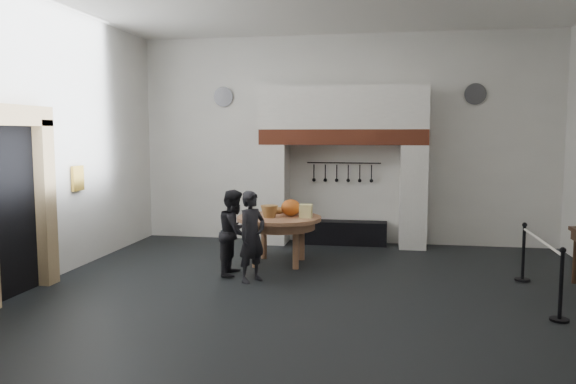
% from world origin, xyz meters
% --- Properties ---
extents(floor, '(9.00, 8.00, 0.02)m').
position_xyz_m(floor, '(0.00, 0.00, 0.00)').
color(floor, black).
rests_on(floor, ground).
extents(wall_back, '(9.00, 0.02, 4.50)m').
position_xyz_m(wall_back, '(0.00, 4.00, 2.25)').
color(wall_back, silver).
rests_on(wall_back, floor).
extents(wall_front, '(9.00, 0.02, 4.50)m').
position_xyz_m(wall_front, '(0.00, -4.00, 2.25)').
color(wall_front, silver).
rests_on(wall_front, floor).
extents(wall_left, '(0.02, 8.00, 4.50)m').
position_xyz_m(wall_left, '(-4.50, 0.00, 2.25)').
color(wall_left, silver).
rests_on(wall_left, floor).
extents(chimney_pier_left, '(0.55, 0.70, 2.15)m').
position_xyz_m(chimney_pier_left, '(-1.48, 3.65, 1.07)').
color(chimney_pier_left, silver).
rests_on(chimney_pier_left, floor).
extents(chimney_pier_right, '(0.55, 0.70, 2.15)m').
position_xyz_m(chimney_pier_right, '(1.48, 3.65, 1.07)').
color(chimney_pier_right, silver).
rests_on(chimney_pier_right, floor).
extents(hearth_brick_band, '(3.50, 0.72, 0.32)m').
position_xyz_m(hearth_brick_band, '(0.00, 3.65, 2.31)').
color(hearth_brick_band, '#9E442B').
rests_on(hearth_brick_band, chimney_pier_left).
extents(chimney_hood, '(3.50, 0.70, 0.90)m').
position_xyz_m(chimney_hood, '(0.00, 3.65, 2.92)').
color(chimney_hood, silver).
rests_on(chimney_hood, hearth_brick_band).
extents(iron_range, '(1.90, 0.45, 0.50)m').
position_xyz_m(iron_range, '(0.00, 3.72, 0.25)').
color(iron_range, black).
rests_on(iron_range, floor).
extents(utensil_rail, '(1.60, 0.02, 0.02)m').
position_xyz_m(utensil_rail, '(0.00, 3.92, 1.75)').
color(utensil_rail, black).
rests_on(utensil_rail, wall_back).
extents(door_recess, '(0.04, 1.10, 2.50)m').
position_xyz_m(door_recess, '(-4.47, -1.00, 1.25)').
color(door_recess, black).
rests_on(door_recess, floor).
extents(door_jamb_far, '(0.22, 0.30, 2.60)m').
position_xyz_m(door_jamb_far, '(-4.38, -0.30, 1.30)').
color(door_jamb_far, tan).
rests_on(door_jamb_far, floor).
extents(door_lintel, '(0.22, 1.70, 0.30)m').
position_xyz_m(door_lintel, '(-4.38, -1.00, 2.65)').
color(door_lintel, tan).
rests_on(door_lintel, door_jamb_near).
extents(wall_plaque, '(0.05, 0.34, 0.44)m').
position_xyz_m(wall_plaque, '(-4.45, 0.80, 1.60)').
color(wall_plaque, gold).
rests_on(wall_plaque, wall_left).
extents(work_table, '(1.62, 1.62, 0.07)m').
position_xyz_m(work_table, '(-1.01, 1.70, 0.84)').
color(work_table, '#A5734E').
rests_on(work_table, floor).
extents(pumpkin, '(0.36, 0.36, 0.31)m').
position_xyz_m(pumpkin, '(-0.81, 1.80, 1.03)').
color(pumpkin, orange).
rests_on(pumpkin, work_table).
extents(cheese_block_big, '(0.22, 0.22, 0.24)m').
position_xyz_m(cheese_block_big, '(-0.51, 1.65, 0.99)').
color(cheese_block_big, '#ECDF8D').
rests_on(cheese_block_big, work_table).
extents(cheese_block_small, '(0.18, 0.18, 0.20)m').
position_xyz_m(cheese_block_small, '(-0.53, 1.95, 0.97)').
color(cheese_block_small, '#D6BC80').
rests_on(cheese_block_small, work_table).
extents(wicker_basket, '(0.33, 0.33, 0.22)m').
position_xyz_m(wicker_basket, '(-1.16, 1.55, 0.98)').
color(wicker_basket, '#A2643B').
rests_on(wicker_basket, work_table).
extents(bread_loaf, '(0.31, 0.18, 0.13)m').
position_xyz_m(bread_loaf, '(-1.11, 2.05, 0.94)').
color(bread_loaf, '#AB873C').
rests_on(bread_loaf, work_table).
extents(visitor_near, '(0.59, 0.64, 1.47)m').
position_xyz_m(visitor_near, '(-1.20, 0.40, 0.74)').
color(visitor_near, black).
rests_on(visitor_near, floor).
extents(visitor_far, '(0.55, 0.71, 1.45)m').
position_xyz_m(visitor_far, '(-1.60, 0.80, 0.72)').
color(visitor_far, black).
rests_on(visitor_far, floor).
extents(pewter_plate_back_left, '(0.44, 0.03, 0.44)m').
position_xyz_m(pewter_plate_back_left, '(-2.70, 3.96, 3.20)').
color(pewter_plate_back_left, '#4C4C51').
rests_on(pewter_plate_back_left, wall_back).
extents(pewter_plate_back_right, '(0.44, 0.03, 0.44)m').
position_xyz_m(pewter_plate_back_right, '(2.70, 3.96, 3.20)').
color(pewter_plate_back_right, '#4C4C51').
rests_on(pewter_plate_back_right, wall_back).
extents(barrier_post_near, '(0.05, 0.05, 0.90)m').
position_xyz_m(barrier_post_near, '(3.13, -0.81, 0.45)').
color(barrier_post_near, black).
rests_on(barrier_post_near, floor).
extents(barrier_post_far, '(0.05, 0.05, 0.90)m').
position_xyz_m(barrier_post_far, '(3.13, 1.19, 0.45)').
color(barrier_post_far, black).
rests_on(barrier_post_far, floor).
extents(barrier_rope, '(0.04, 2.00, 0.04)m').
position_xyz_m(barrier_rope, '(3.13, 0.19, 0.85)').
color(barrier_rope, white).
rests_on(barrier_rope, barrier_post_near).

